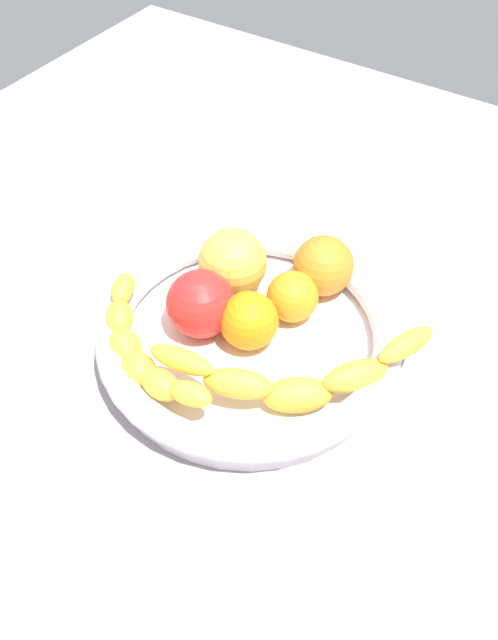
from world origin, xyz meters
TOP-DOWN VIEW (x-y plane):
  - kitchen_counter at (0.00, 0.00)cm, footprint 120.00×120.00cm
  - fruit_bowl at (0.00, 0.00)cm, footprint 29.96×29.96cm
  - banana_draped_left at (7.41, -3.54)cm, footprint 21.60×17.48cm
  - banana_draped_right at (-6.64, -8.61)cm, footprint 17.47×10.98cm
  - orange_front at (-0.04, 0.06)cm, footprint 5.82×5.82cm
  - orange_mid_left at (1.71, 5.37)cm, footprint 5.26×5.26cm
  - orange_mid_right at (2.35, 10.54)cm, footprint 6.35×6.35cm
  - tomato_red at (-4.92, -1.08)cm, footprint 6.86×6.86cm
  - apple_yellow at (-5.57, 5.49)cm, footprint 7.15×7.15cm

SIDE VIEW (x-z plane):
  - kitchen_counter at x=0.00cm, z-range 0.00..3.00cm
  - fruit_bowl at x=0.00cm, z-range 3.07..7.58cm
  - orange_mid_left at x=1.71cm, z-range 4.67..9.93cm
  - banana_draped_right at x=-6.64cm, z-range 5.23..9.40cm
  - orange_front at x=-0.04cm, z-range 4.67..10.49cm
  - banana_draped_left at x=7.41cm, z-range 4.90..10.28cm
  - orange_mid_right at x=2.35cm, z-range 4.67..11.02cm
  - tomato_red at x=-4.92cm, z-range 4.67..11.53cm
  - apple_yellow at x=-5.57cm, z-range 4.67..11.82cm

